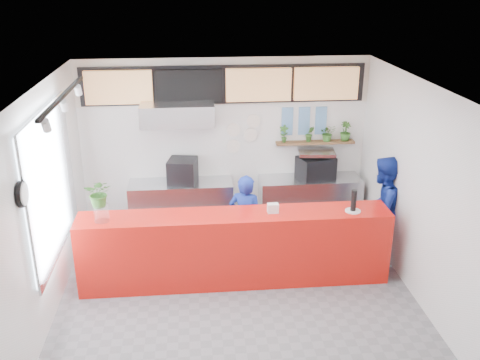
% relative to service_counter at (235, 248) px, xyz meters
% --- Properties ---
extents(floor, '(5.00, 5.00, 0.00)m').
position_rel_service_counter_xyz_m(floor, '(0.00, -0.40, -0.55)').
color(floor, slate).
rests_on(floor, ground).
extents(ceiling, '(5.00, 5.00, 0.00)m').
position_rel_service_counter_xyz_m(ceiling, '(0.00, -0.40, 2.45)').
color(ceiling, silver).
extents(wall_back, '(5.00, 0.00, 5.00)m').
position_rel_service_counter_xyz_m(wall_back, '(0.00, 2.10, 0.95)').
color(wall_back, white).
rests_on(wall_back, ground).
extents(wall_left, '(0.00, 5.00, 5.00)m').
position_rel_service_counter_xyz_m(wall_left, '(-2.50, -0.40, 0.95)').
color(wall_left, white).
rests_on(wall_left, ground).
extents(wall_right, '(0.00, 5.00, 5.00)m').
position_rel_service_counter_xyz_m(wall_right, '(2.50, -0.40, 0.95)').
color(wall_right, white).
rests_on(wall_right, ground).
extents(service_counter, '(4.50, 0.60, 1.10)m').
position_rel_service_counter_xyz_m(service_counter, '(0.00, 0.00, 0.00)').
color(service_counter, red).
rests_on(service_counter, ground).
extents(cream_band, '(5.00, 0.02, 0.80)m').
position_rel_service_counter_xyz_m(cream_band, '(0.00, 2.09, 2.05)').
color(cream_band, beige).
rests_on(cream_band, wall_back).
extents(prep_bench, '(1.80, 0.60, 0.90)m').
position_rel_service_counter_xyz_m(prep_bench, '(-0.80, 1.80, -0.10)').
color(prep_bench, '#B2B5BA').
rests_on(prep_bench, ground).
extents(panini_oven, '(0.55, 0.55, 0.42)m').
position_rel_service_counter_xyz_m(panini_oven, '(-0.76, 1.80, 0.56)').
color(panini_oven, black).
rests_on(panini_oven, prep_bench).
extents(extraction_hood, '(1.20, 0.70, 0.35)m').
position_rel_service_counter_xyz_m(extraction_hood, '(-0.80, 1.75, 1.60)').
color(extraction_hood, '#B2B5BA').
rests_on(extraction_hood, ceiling).
extents(hood_lip, '(1.20, 0.69, 0.31)m').
position_rel_service_counter_xyz_m(hood_lip, '(-0.80, 1.75, 1.40)').
color(hood_lip, '#B2B5BA').
rests_on(hood_lip, ceiling).
extents(right_bench, '(1.80, 0.60, 0.90)m').
position_rel_service_counter_xyz_m(right_bench, '(1.50, 1.80, -0.10)').
color(right_bench, '#B2B5BA').
rests_on(right_bench, ground).
extents(espresso_machine, '(0.71, 0.60, 0.39)m').
position_rel_service_counter_xyz_m(espresso_machine, '(1.58, 1.80, 0.55)').
color(espresso_machine, black).
rests_on(espresso_machine, right_bench).
extents(espresso_tray, '(0.68, 0.50, 0.06)m').
position_rel_service_counter_xyz_m(espresso_tray, '(1.58, 1.80, 0.83)').
color(espresso_tray, '#AAADB1').
rests_on(espresso_tray, espresso_machine).
extents(herb_shelf, '(1.40, 0.18, 0.04)m').
position_rel_service_counter_xyz_m(herb_shelf, '(1.60, 2.00, 0.95)').
color(herb_shelf, brown).
rests_on(herb_shelf, wall_back).
extents(menu_board_far_left, '(1.10, 0.10, 0.55)m').
position_rel_service_counter_xyz_m(menu_board_far_left, '(-1.75, 1.98, 2.00)').
color(menu_board_far_left, tan).
rests_on(menu_board_far_left, wall_back).
extents(menu_board_mid_left, '(1.10, 0.10, 0.55)m').
position_rel_service_counter_xyz_m(menu_board_mid_left, '(-0.59, 1.98, 2.00)').
color(menu_board_mid_left, black).
rests_on(menu_board_mid_left, wall_back).
extents(menu_board_mid_right, '(1.10, 0.10, 0.55)m').
position_rel_service_counter_xyz_m(menu_board_mid_right, '(0.57, 1.98, 2.00)').
color(menu_board_mid_right, tan).
rests_on(menu_board_mid_right, wall_back).
extents(menu_board_far_right, '(1.10, 0.10, 0.55)m').
position_rel_service_counter_xyz_m(menu_board_far_right, '(1.73, 1.98, 2.00)').
color(menu_board_far_right, tan).
rests_on(menu_board_far_right, wall_back).
extents(soffit, '(4.80, 0.04, 0.65)m').
position_rel_service_counter_xyz_m(soffit, '(0.00, 2.06, 2.00)').
color(soffit, black).
rests_on(soffit, wall_back).
extents(window_pane, '(0.04, 2.20, 1.90)m').
position_rel_service_counter_xyz_m(window_pane, '(-2.47, -0.10, 1.15)').
color(window_pane, silver).
rests_on(window_pane, wall_left).
extents(window_frame, '(0.03, 2.30, 2.00)m').
position_rel_service_counter_xyz_m(window_frame, '(-2.45, -0.10, 1.15)').
color(window_frame, '#B2B5BA').
rests_on(window_frame, wall_left).
extents(wall_clock_rim, '(0.05, 0.30, 0.30)m').
position_rel_service_counter_xyz_m(wall_clock_rim, '(-2.46, -1.30, 1.50)').
color(wall_clock_rim, black).
rests_on(wall_clock_rim, wall_left).
extents(wall_clock_face, '(0.02, 0.26, 0.26)m').
position_rel_service_counter_xyz_m(wall_clock_face, '(-2.43, -1.30, 1.50)').
color(wall_clock_face, white).
rests_on(wall_clock_face, wall_left).
extents(track_rail, '(0.05, 2.40, 0.04)m').
position_rel_service_counter_xyz_m(track_rail, '(-2.10, -0.40, 2.39)').
color(track_rail, black).
rests_on(track_rail, ceiling).
extents(dec_plate_a, '(0.24, 0.03, 0.24)m').
position_rel_service_counter_xyz_m(dec_plate_a, '(0.15, 2.07, 1.20)').
color(dec_plate_a, silver).
rests_on(dec_plate_a, wall_back).
extents(dec_plate_b, '(0.24, 0.03, 0.24)m').
position_rel_service_counter_xyz_m(dec_plate_b, '(0.45, 2.07, 1.10)').
color(dec_plate_b, silver).
rests_on(dec_plate_b, wall_back).
extents(dec_plate_c, '(0.24, 0.03, 0.24)m').
position_rel_service_counter_xyz_m(dec_plate_c, '(0.15, 2.07, 0.90)').
color(dec_plate_c, silver).
rests_on(dec_plate_c, wall_back).
extents(dec_plate_d, '(0.24, 0.03, 0.24)m').
position_rel_service_counter_xyz_m(dec_plate_d, '(0.50, 2.07, 1.35)').
color(dec_plate_d, silver).
rests_on(dec_plate_d, wall_back).
extents(photo_frame_a, '(0.20, 0.02, 0.25)m').
position_rel_service_counter_xyz_m(photo_frame_a, '(1.10, 2.08, 1.45)').
color(photo_frame_a, '#598CBF').
rests_on(photo_frame_a, wall_back).
extents(photo_frame_b, '(0.20, 0.02, 0.25)m').
position_rel_service_counter_xyz_m(photo_frame_b, '(1.40, 2.08, 1.45)').
color(photo_frame_b, '#598CBF').
rests_on(photo_frame_b, wall_back).
extents(photo_frame_c, '(0.20, 0.02, 0.25)m').
position_rel_service_counter_xyz_m(photo_frame_c, '(1.70, 2.08, 1.45)').
color(photo_frame_c, '#598CBF').
rests_on(photo_frame_c, wall_back).
extents(photo_frame_d, '(0.20, 0.02, 0.25)m').
position_rel_service_counter_xyz_m(photo_frame_d, '(1.10, 2.08, 1.20)').
color(photo_frame_d, '#598CBF').
rests_on(photo_frame_d, wall_back).
extents(photo_frame_e, '(0.20, 0.02, 0.25)m').
position_rel_service_counter_xyz_m(photo_frame_e, '(1.40, 2.08, 1.20)').
color(photo_frame_e, '#598CBF').
rests_on(photo_frame_e, wall_back).
extents(photo_frame_f, '(0.20, 0.02, 0.25)m').
position_rel_service_counter_xyz_m(photo_frame_f, '(1.70, 2.08, 1.20)').
color(photo_frame_f, '#598CBF').
rests_on(photo_frame_f, wall_back).
extents(staff_center, '(0.64, 0.54, 1.48)m').
position_rel_service_counter_xyz_m(staff_center, '(0.21, 0.53, 0.19)').
color(staff_center, navy).
rests_on(staff_center, ground).
extents(staff_right, '(1.05, 1.00, 1.70)m').
position_rel_service_counter_xyz_m(staff_right, '(2.36, 0.53, 0.30)').
color(staff_right, navy).
rests_on(staff_right, ground).
extents(herb_a, '(0.19, 0.16, 0.31)m').
position_rel_service_counter_xyz_m(herb_a, '(1.03, 2.00, 1.13)').
color(herb_a, '#316122').
rests_on(herb_a, herb_shelf).
extents(herb_b, '(0.16, 0.13, 0.28)m').
position_rel_service_counter_xyz_m(herb_b, '(1.49, 2.00, 1.11)').
color(herb_b, '#316122').
rests_on(herb_b, herb_shelf).
extents(herb_c, '(0.28, 0.25, 0.30)m').
position_rel_service_counter_xyz_m(herb_c, '(1.82, 2.00, 1.12)').
color(herb_c, '#316122').
rests_on(herb_c, herb_shelf).
extents(herb_d, '(0.24, 0.22, 0.34)m').
position_rel_service_counter_xyz_m(herb_d, '(2.13, 2.00, 1.14)').
color(herb_d, '#316122').
rests_on(herb_d, herb_shelf).
extents(glass_vase, '(0.21, 0.21, 0.25)m').
position_rel_service_counter_xyz_m(glass_vase, '(-1.86, -0.06, 0.68)').
color(glass_vase, silver).
rests_on(glass_vase, service_counter).
extents(basil_vase, '(0.39, 0.35, 0.41)m').
position_rel_service_counter_xyz_m(basil_vase, '(-1.86, -0.06, 0.97)').
color(basil_vase, '#316122').
rests_on(basil_vase, glass_vase).
extents(napkin_holder, '(0.16, 0.10, 0.14)m').
position_rel_service_counter_xyz_m(napkin_holder, '(0.55, -0.00, 0.62)').
color(napkin_holder, silver).
rests_on(napkin_holder, service_counter).
extents(white_plate, '(0.30, 0.30, 0.02)m').
position_rel_service_counter_xyz_m(white_plate, '(1.70, -0.07, 0.56)').
color(white_plate, silver).
rests_on(white_plate, service_counter).
extents(pepper_mill, '(0.10, 0.10, 0.31)m').
position_rel_service_counter_xyz_m(pepper_mill, '(1.70, -0.07, 0.72)').
color(pepper_mill, black).
rests_on(pepper_mill, white_plate).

